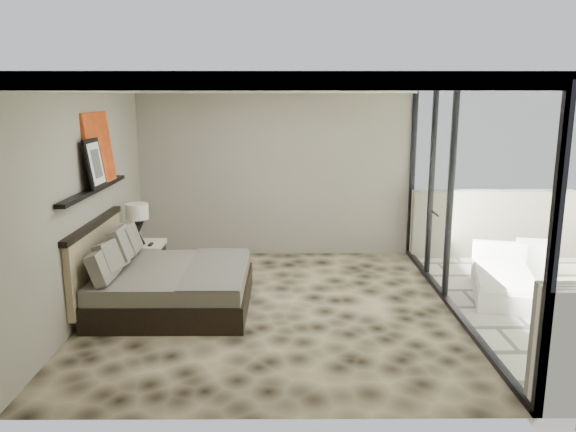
{
  "coord_description": "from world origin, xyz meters",
  "views": [
    {
      "loc": [
        0.15,
        -6.69,
        2.62
      ],
      "look_at": [
        0.19,
        0.4,
        1.1
      ],
      "focal_mm": 35.0,
      "sensor_mm": 36.0,
      "label": 1
    }
  ],
  "objects_px": {
    "nightstand": "(144,258)",
    "ottoman": "(536,258)",
    "bed": "(165,283)",
    "table_lamp": "(137,218)",
    "lounger": "(503,282)"
  },
  "relations": [
    {
      "from": "bed",
      "to": "ottoman",
      "type": "relative_size",
      "value": 3.89
    },
    {
      "from": "table_lamp",
      "to": "ottoman",
      "type": "xyz_separation_m",
      "value": [
        5.87,
        0.15,
        -0.65
      ]
    },
    {
      "from": "bed",
      "to": "nightstand",
      "type": "relative_size",
      "value": 3.34
    },
    {
      "from": "lounger",
      "to": "table_lamp",
      "type": "bearing_deg",
      "value": -173.26
    },
    {
      "from": "nightstand",
      "to": "ottoman",
      "type": "height_order",
      "value": "nightstand"
    },
    {
      "from": "bed",
      "to": "table_lamp",
      "type": "distance_m",
      "value": 1.43
    },
    {
      "from": "ottoman",
      "to": "nightstand",
      "type": "bearing_deg",
      "value": -178.94
    },
    {
      "from": "nightstand",
      "to": "ottoman",
      "type": "bearing_deg",
      "value": -4.73
    },
    {
      "from": "bed",
      "to": "ottoman",
      "type": "bearing_deg",
      "value": 14.0
    },
    {
      "from": "bed",
      "to": "lounger",
      "type": "xyz_separation_m",
      "value": [
        4.42,
        0.42,
        -0.14
      ]
    },
    {
      "from": "table_lamp",
      "to": "ottoman",
      "type": "distance_m",
      "value": 5.9
    },
    {
      "from": "table_lamp",
      "to": "lounger",
      "type": "relative_size",
      "value": 0.37
    },
    {
      "from": "nightstand",
      "to": "table_lamp",
      "type": "relative_size",
      "value": 0.97
    },
    {
      "from": "ottoman",
      "to": "table_lamp",
      "type": "bearing_deg",
      "value": -178.49
    },
    {
      "from": "nightstand",
      "to": "lounger",
      "type": "relative_size",
      "value": 0.36
    }
  ]
}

